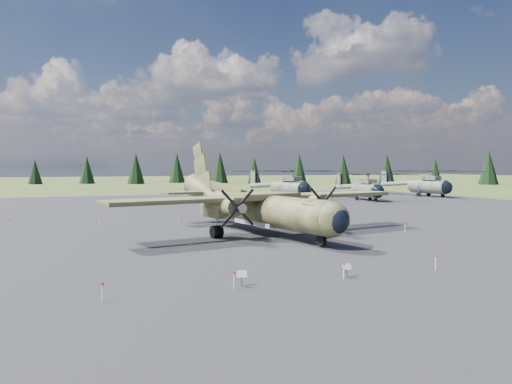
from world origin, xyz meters
name	(u,v)px	position (x,y,z in m)	size (l,w,h in m)	color
ground	(226,244)	(0.00, 0.00, 0.00)	(500.00, 500.00, 0.00)	brown
apron	(193,228)	(0.00, 10.00, 0.00)	(120.00, 120.00, 0.04)	#555559
transport_plane	(257,204)	(4.24, 4.39, 2.57)	(27.12, 24.39, 8.94)	#384022
helicopter_near	(290,179)	(25.12, 41.63, 3.63)	(23.60, 25.34, 5.12)	#686A5C
helicopter_mid	(367,181)	(36.72, 35.79, 3.25)	(19.48, 21.95, 4.59)	#686A5C
helicopter_far	(429,178)	(53.82, 40.48, 3.56)	(22.75, 24.70, 5.02)	#686A5C
info_placard_left	(242,276)	(-3.46, -13.03, 0.52)	(0.53, 0.31, 0.78)	gray
info_placard_right	(347,268)	(2.36, -13.23, 0.49)	(0.48, 0.24, 0.73)	gray
barrier_fence	(220,237)	(-0.46, -0.08, 0.51)	(33.12, 29.62, 0.85)	silver
treeline	(213,180)	(-0.63, 1.11, 4.80)	(279.21, 285.71, 10.95)	black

